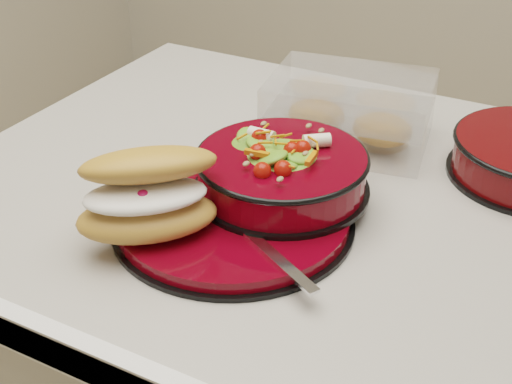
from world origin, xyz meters
The scene contains 5 objects.
dinner_plate centered at (-0.20, -0.12, 0.91)m, with size 0.29×0.29×0.02m.
salad_bowl centered at (-0.17, -0.05, 0.95)m, with size 0.22×0.22×0.09m.
croissant centered at (-0.26, -0.20, 0.97)m, with size 0.17×0.18×0.10m.
fork centered at (-0.13, -0.17, 0.92)m, with size 0.17×0.11×0.00m.
pastry_box centered at (-0.16, 0.15, 0.95)m, with size 0.24×0.19×0.09m.
Camera 1 is at (0.16, -0.72, 1.37)m, focal length 50.00 mm.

